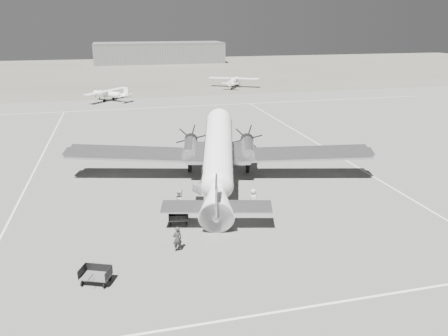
{
  "coord_description": "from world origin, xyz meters",
  "views": [
    {
      "loc": [
        -9.99,
        -30.59,
        13.34
      ],
      "look_at": [
        -2.08,
        1.42,
        2.2
      ],
      "focal_mm": 35.0,
      "sensor_mm": 36.0,
      "label": 1
    }
  ],
  "objects_px": {
    "dc3_airliner": "(218,156)",
    "baggage_cart_far": "(96,276)",
    "light_plane_left": "(109,95)",
    "ground_crew": "(177,239)",
    "baggage_cart_near": "(178,218)",
    "passenger": "(253,199)",
    "hangar_main": "(159,53)",
    "ramp_agent": "(180,202)",
    "light_plane_right": "(234,82)"
  },
  "relations": [
    {
      "from": "ground_crew",
      "to": "dc3_airliner",
      "type": "bearing_deg",
      "value": -129.33
    },
    {
      "from": "ground_crew",
      "to": "ramp_agent",
      "type": "xyz_separation_m",
      "value": [
        0.97,
        5.25,
        0.15
      ]
    },
    {
      "from": "dc3_airliner",
      "to": "baggage_cart_far",
      "type": "xyz_separation_m",
      "value": [
        -9.72,
        -12.79,
        -2.13
      ]
    },
    {
      "from": "ramp_agent",
      "to": "hangar_main",
      "type": "bearing_deg",
      "value": 0.1
    },
    {
      "from": "baggage_cart_far",
      "to": "passenger",
      "type": "xyz_separation_m",
      "value": [
        11.11,
        7.37,
        0.32
      ]
    },
    {
      "from": "hangar_main",
      "to": "passenger",
      "type": "height_order",
      "value": "hangar_main"
    },
    {
      "from": "dc3_airliner",
      "to": "baggage_cart_far",
      "type": "distance_m",
      "value": 16.2
    },
    {
      "from": "light_plane_right",
      "to": "baggage_cart_far",
      "type": "distance_m",
      "value": 73.1
    },
    {
      "from": "light_plane_right",
      "to": "passenger",
      "type": "distance_m",
      "value": 62.74
    },
    {
      "from": "baggage_cart_near",
      "to": "light_plane_right",
      "type": "bearing_deg",
      "value": 78.46
    },
    {
      "from": "dc3_airliner",
      "to": "ramp_agent",
      "type": "xyz_separation_m",
      "value": [
        -4.0,
        -5.09,
        -1.65
      ]
    },
    {
      "from": "baggage_cart_far",
      "to": "ramp_agent",
      "type": "distance_m",
      "value": 9.6
    },
    {
      "from": "baggage_cart_near",
      "to": "passenger",
      "type": "xyz_separation_m",
      "value": [
        5.78,
        1.21,
        0.38
      ]
    },
    {
      "from": "baggage_cart_near",
      "to": "passenger",
      "type": "distance_m",
      "value": 5.92
    },
    {
      "from": "light_plane_right",
      "to": "passenger",
      "type": "height_order",
      "value": "light_plane_right"
    },
    {
      "from": "ramp_agent",
      "to": "light_plane_left",
      "type": "bearing_deg",
      "value": 11.09
    },
    {
      "from": "baggage_cart_near",
      "to": "passenger",
      "type": "relative_size",
      "value": 0.92
    },
    {
      "from": "ramp_agent",
      "to": "baggage_cart_far",
      "type": "bearing_deg",
      "value": 148.73
    },
    {
      "from": "light_plane_left",
      "to": "baggage_cart_near",
      "type": "relative_size",
      "value": 6.86
    },
    {
      "from": "light_plane_right",
      "to": "baggage_cart_far",
      "type": "relative_size",
      "value": 6.57
    },
    {
      "from": "passenger",
      "to": "dc3_airliner",
      "type": "bearing_deg",
      "value": -6.07
    },
    {
      "from": "hangar_main",
      "to": "dc3_airliner",
      "type": "xyz_separation_m",
      "value": [
        -7.08,
        -116.58,
        -0.71
      ]
    },
    {
      "from": "light_plane_left",
      "to": "ground_crew",
      "type": "relative_size",
      "value": 6.22
    },
    {
      "from": "baggage_cart_near",
      "to": "ramp_agent",
      "type": "height_order",
      "value": "ramp_agent"
    },
    {
      "from": "baggage_cart_near",
      "to": "baggage_cart_far",
      "type": "height_order",
      "value": "baggage_cart_far"
    },
    {
      "from": "dc3_airliner",
      "to": "ramp_agent",
      "type": "bearing_deg",
      "value": -114.22
    },
    {
      "from": "ramp_agent",
      "to": "ground_crew",
      "type": "bearing_deg",
      "value": 174.78
    },
    {
      "from": "hangar_main",
      "to": "passenger",
      "type": "xyz_separation_m",
      "value": [
        -5.69,
        -122.0,
        -2.51
      ]
    },
    {
      "from": "dc3_airliner",
      "to": "passenger",
      "type": "height_order",
      "value": "dc3_airliner"
    },
    {
      "from": "ramp_agent",
      "to": "dc3_airliner",
      "type": "bearing_deg",
      "value": -32.91
    },
    {
      "from": "baggage_cart_far",
      "to": "light_plane_left",
      "type": "bearing_deg",
      "value": 111.88
    },
    {
      "from": "light_plane_left",
      "to": "dc3_airliner",
      "type": "bearing_deg",
      "value": -127.64
    },
    {
      "from": "hangar_main",
      "to": "baggage_cart_far",
      "type": "xyz_separation_m",
      "value": [
        -16.79,
        -129.37,
        -2.84
      ]
    },
    {
      "from": "light_plane_left",
      "to": "ground_crew",
      "type": "bearing_deg",
      "value": -134.84
    },
    {
      "from": "light_plane_left",
      "to": "baggage_cart_far",
      "type": "relative_size",
      "value": 6.05
    },
    {
      "from": "light_plane_left",
      "to": "ground_crew",
      "type": "height_order",
      "value": "light_plane_left"
    },
    {
      "from": "ramp_agent",
      "to": "passenger",
      "type": "distance_m",
      "value": 5.41
    },
    {
      "from": "light_plane_left",
      "to": "light_plane_right",
      "type": "distance_m",
      "value": 27.53
    },
    {
      "from": "hangar_main",
      "to": "passenger",
      "type": "distance_m",
      "value": 122.15
    },
    {
      "from": "hangar_main",
      "to": "baggage_cart_near",
      "type": "relative_size",
      "value": 29.01
    },
    {
      "from": "light_plane_right",
      "to": "dc3_airliner",
      "type": "bearing_deg",
      "value": -80.17
    },
    {
      "from": "hangar_main",
      "to": "light_plane_right",
      "type": "distance_m",
      "value": 61.79
    },
    {
      "from": "dc3_airliner",
      "to": "passenger",
      "type": "bearing_deg",
      "value": -61.62
    },
    {
      "from": "light_plane_right",
      "to": "ground_crew",
      "type": "relative_size",
      "value": 6.76
    },
    {
      "from": "baggage_cart_far",
      "to": "ground_crew",
      "type": "bearing_deg",
      "value": 49.89
    },
    {
      "from": "light_plane_right",
      "to": "light_plane_left",
      "type": "bearing_deg",
      "value": -131.0
    },
    {
      "from": "light_plane_right",
      "to": "passenger",
      "type": "bearing_deg",
      "value": -77.56
    },
    {
      "from": "dc3_airliner",
      "to": "light_plane_right",
      "type": "distance_m",
      "value": 57.89
    },
    {
      "from": "light_plane_left",
      "to": "passenger",
      "type": "distance_m",
      "value": 51.35
    },
    {
      "from": "baggage_cart_far",
      "to": "light_plane_right",
      "type": "bearing_deg",
      "value": 91.67
    }
  ]
}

